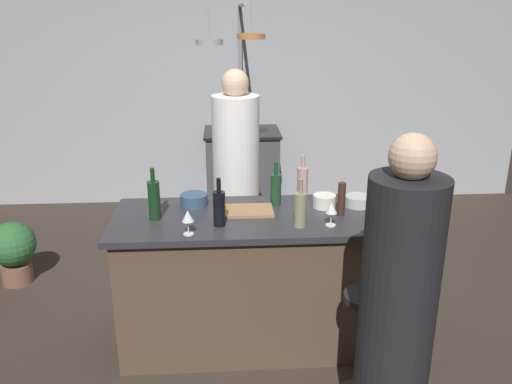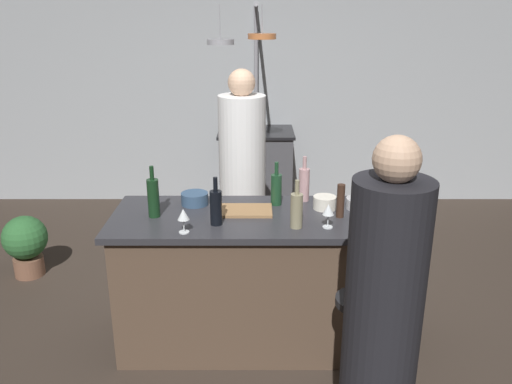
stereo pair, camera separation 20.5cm
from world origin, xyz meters
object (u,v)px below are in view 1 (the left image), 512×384
(wine_glass_near_right_guest, at_px, (188,217))
(potted_plant, at_px, (13,249))
(mixing_bowl_ceramic, at_px, (324,201))
(bar_stool_right, at_px, (364,343))
(wine_bottle_dark, at_px, (219,208))
(wine_bottle_green, at_px, (276,188))
(wine_glass_near_left_guest, at_px, (331,209))
(pepper_mill, at_px, (341,199))
(mixing_bowl_blue, at_px, (194,200))
(mixing_bowl_steel, at_px, (358,201))
(chef, at_px, (236,187))
(wine_bottle_white, at_px, (300,209))
(cutting_board, at_px, (248,211))
(stove_range, at_px, (242,171))
(wine_bottle_rose, at_px, (302,183))
(guest_right, at_px, (396,321))
(wine_bottle_red, at_px, (154,199))

(wine_glass_near_right_guest, bearing_deg, potted_plant, 141.57)
(mixing_bowl_ceramic, bearing_deg, bar_stool_right, -81.73)
(potted_plant, relative_size, wine_bottle_dark, 1.78)
(wine_bottle_green, bearing_deg, bar_stool_right, -62.90)
(wine_glass_near_left_guest, xyz_separation_m, mixing_bowl_ceramic, (0.02, 0.31, -0.06))
(pepper_mill, bearing_deg, mixing_bowl_blue, 166.42)
(mixing_bowl_steel, bearing_deg, chef, 135.41)
(chef, relative_size, wine_bottle_white, 5.86)
(cutting_board, relative_size, wine_bottle_white, 1.10)
(wine_bottle_dark, relative_size, wine_glass_near_right_guest, 2.01)
(wine_bottle_white, bearing_deg, wine_bottle_green, 105.22)
(mixing_bowl_ceramic, bearing_deg, pepper_mill, -62.17)
(pepper_mill, bearing_deg, stove_range, 101.75)
(wine_bottle_rose, bearing_deg, wine_bottle_dark, -143.14)
(mixing_bowl_blue, bearing_deg, wine_bottle_rose, 6.11)
(wine_bottle_white, relative_size, wine_glass_near_left_guest, 1.99)
(guest_right, relative_size, wine_bottle_white, 5.65)
(wine_glass_near_left_guest, relative_size, mixing_bowl_blue, 0.83)
(guest_right, bearing_deg, mixing_bowl_ceramic, 96.41)
(potted_plant, bearing_deg, wine_bottle_dark, -32.41)
(chef, bearing_deg, bar_stool_right, -66.48)
(wine_bottle_red, distance_m, mixing_bowl_blue, 0.32)
(chef, bearing_deg, wine_bottle_rose, -55.19)
(bar_stool_right, bearing_deg, mixing_bowl_blue, 139.40)
(wine_bottle_dark, relative_size, wine_bottle_rose, 0.96)
(guest_right, bearing_deg, wine_bottle_green, 110.00)
(wine_bottle_red, bearing_deg, wine_glass_near_left_guest, -9.54)
(chef, xyz_separation_m, guest_right, (0.67, -1.88, -0.03))
(chef, distance_m, cutting_board, 0.83)
(wine_bottle_rose, relative_size, mixing_bowl_steel, 1.78)
(wine_bottle_dark, bearing_deg, mixing_bowl_ceramic, 21.11)
(wine_bottle_green, xyz_separation_m, wine_glass_near_right_guest, (-0.54, -0.46, -0.00))
(chef, height_order, guest_right, chef)
(wine_bottle_dark, relative_size, mixing_bowl_blue, 1.66)
(wine_bottle_white, bearing_deg, stove_range, 95.10)
(mixing_bowl_ceramic, height_order, mixing_bowl_blue, mixing_bowl_ceramic)
(guest_right, distance_m, wine_bottle_rose, 1.32)
(chef, xyz_separation_m, wine_bottle_green, (0.24, -0.69, 0.22))
(wine_bottle_green, xyz_separation_m, wine_bottle_rose, (0.19, 0.08, 0.01))
(wine_bottle_dark, bearing_deg, cutting_board, 48.85)
(potted_plant, relative_size, wine_bottle_white, 1.79)
(guest_right, height_order, wine_bottle_green, guest_right)
(guest_right, xyz_separation_m, wine_bottle_dark, (-0.80, 0.85, 0.25))
(potted_plant, distance_m, wine_glass_near_right_guest, 2.03)
(bar_stool_right, distance_m, guest_right, 0.54)
(chef, height_order, potted_plant, chef)
(pepper_mill, distance_m, wine_bottle_white, 0.32)
(wine_bottle_white, distance_m, mixing_bowl_blue, 0.75)
(wine_bottle_dark, bearing_deg, stove_range, 84.82)
(guest_right, relative_size, pepper_mill, 7.80)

